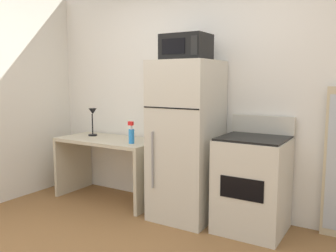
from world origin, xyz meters
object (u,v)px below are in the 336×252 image
desk (109,156)px  spray_bottle (131,135)px  microwave (186,47)px  oven_range (252,183)px  desk_lamp (93,117)px  refrigerator (186,141)px

desk → spray_bottle: (0.43, -0.11, 0.32)m
microwave → oven_range: 1.50m
desk → oven_range: (1.79, 0.01, -0.07)m
desk_lamp → microwave: bearing=-3.9°
desk → spray_bottle: spray_bottle is taller
spray_bottle → refrigerator: refrigerator is taller
oven_range → refrigerator: bearing=-177.5°
desk → oven_range: bearing=0.4°
refrigerator → microwave: size_ratio=3.59×
refrigerator → desk: bearing=179.1°
spray_bottle → oven_range: bearing=5.2°
oven_range → microwave: bearing=-175.8°
desk → refrigerator: refrigerator is taller
desk → desk_lamp: 0.56m
desk_lamp → oven_range: desk_lamp is taller
refrigerator → oven_range: (0.71, 0.03, -0.36)m
microwave → oven_range: bearing=4.2°
refrigerator → spray_bottle: bearing=-171.8°
desk → refrigerator: (1.08, -0.02, 0.29)m
spray_bottle → oven_range: 1.42m
refrigerator → oven_range: bearing=2.5°
microwave → oven_range: size_ratio=0.42×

